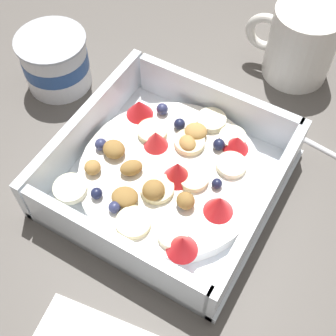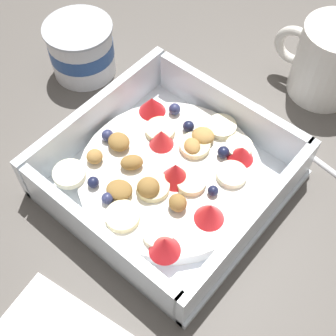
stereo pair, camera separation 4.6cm
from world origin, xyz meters
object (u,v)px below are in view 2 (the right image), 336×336
at_px(fruit_bowl, 168,174).
at_px(coffee_mug, 328,61).
at_px(yogurt_cup, 81,49).
at_px(spoon, 274,126).

height_order(fruit_bowl, coffee_mug, coffee_mug).
xyz_separation_m(fruit_bowl, yogurt_cup, (0.06, 0.19, 0.01)).
height_order(yogurt_cup, coffee_mug, coffee_mug).
xyz_separation_m(fruit_bowl, coffee_mug, (0.22, -0.05, 0.03)).
distance_m(spoon, coffee_mug, 0.10).
bearing_deg(fruit_bowl, yogurt_cup, 71.77).
bearing_deg(spoon, coffee_mug, -4.32).
bearing_deg(spoon, fruit_bowl, 162.54).
bearing_deg(coffee_mug, spoon, 175.68).
bearing_deg(coffee_mug, fruit_bowl, 167.56).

